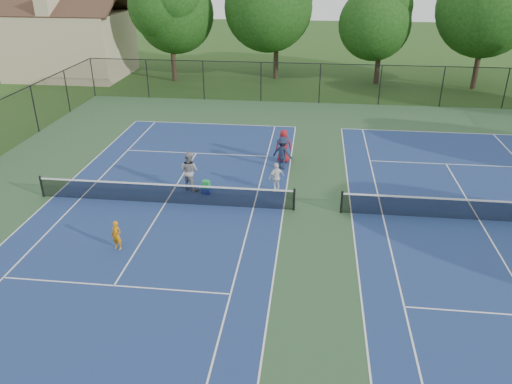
# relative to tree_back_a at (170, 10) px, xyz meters

# --- Properties ---
(ground) EXTENTS (140.00, 140.00, 0.00)m
(ground) POSITION_rel_tree_back_a_xyz_m (13.00, -24.00, -6.04)
(ground) COLOR #234716
(ground) RESTS_ON ground
(court_pad) EXTENTS (36.00, 36.00, 0.01)m
(court_pad) POSITION_rel_tree_back_a_xyz_m (13.00, -24.00, -6.03)
(court_pad) COLOR #315530
(court_pad) RESTS_ON ground
(tennis_court_left) EXTENTS (12.00, 23.83, 1.07)m
(tennis_court_left) POSITION_rel_tree_back_a_xyz_m (6.00, -24.00, -5.94)
(tennis_court_left) COLOR navy
(tennis_court_left) RESTS_ON ground
(tennis_court_right) EXTENTS (12.00, 23.83, 1.07)m
(tennis_court_right) POSITION_rel_tree_back_a_xyz_m (20.00, -24.00, -5.94)
(tennis_court_right) COLOR navy
(tennis_court_right) RESTS_ON ground
(perimeter_fence) EXTENTS (36.08, 36.08, 3.02)m
(perimeter_fence) POSITION_rel_tree_back_a_xyz_m (13.00, -24.00, -4.44)
(perimeter_fence) COLOR black
(perimeter_fence) RESTS_ON ground
(tree_back_a) EXTENTS (6.80, 6.80, 9.15)m
(tree_back_a) POSITION_rel_tree_back_a_xyz_m (0.00, 0.00, 0.00)
(tree_back_a) COLOR #2D2116
(tree_back_a) RESTS_ON ground
(tree_back_b) EXTENTS (7.60, 7.60, 10.03)m
(tree_back_b) POSITION_rel_tree_back_a_xyz_m (9.00, 2.00, 0.56)
(tree_back_b) COLOR #2D2116
(tree_back_b) RESTS_ON ground
(tree_back_c) EXTENTS (6.00, 6.00, 8.40)m
(tree_back_c) POSITION_rel_tree_back_a_xyz_m (18.00, 1.00, -0.56)
(tree_back_c) COLOR #2D2116
(tree_back_c) RESTS_ON ground
(tree_back_d) EXTENTS (7.80, 7.80, 10.37)m
(tree_back_d) POSITION_rel_tree_back_a_xyz_m (26.00, 0.00, 0.79)
(tree_back_d) COLOR #2D2116
(tree_back_d) RESTS_ON ground
(clapboard_house) EXTENTS (10.80, 8.10, 7.65)m
(clapboard_house) POSITION_rel_tree_back_a_xyz_m (-10.00, 1.00, -2.95)
(clapboard_house) COLOR tan
(clapboard_house) RESTS_ON ground
(child_player) EXTENTS (0.51, 0.41, 1.20)m
(child_player) POSITION_rel_tree_back_a_xyz_m (5.27, -28.04, -5.44)
(child_player) COLOR orange
(child_player) RESTS_ON ground
(instructor) EXTENTS (1.17, 1.07, 1.96)m
(instructor) POSITION_rel_tree_back_a_xyz_m (6.81, -22.38, -5.06)
(instructor) COLOR #97979A
(instructor) RESTS_ON ground
(bystander_a) EXTENTS (0.91, 0.82, 1.49)m
(bystander_a) POSITION_rel_tree_back_a_xyz_m (11.00, -22.14, -5.29)
(bystander_a) COLOR white
(bystander_a) RESTS_ON ground
(bystander_b) EXTENTS (1.32, 1.07, 1.79)m
(bystander_b) POSITION_rel_tree_back_a_xyz_m (11.10, -19.25, -5.14)
(bystander_b) COLOR #1C253D
(bystander_b) RESTS_ON ground
(bystander_c) EXTENTS (0.98, 0.72, 1.84)m
(bystander_c) POSITION_rel_tree_back_a_xyz_m (11.09, -18.27, -5.12)
(bystander_c) COLOR maroon
(bystander_c) RESTS_ON ground
(ball_crate) EXTENTS (0.44, 0.32, 0.32)m
(ball_crate) POSITION_rel_tree_back_a_xyz_m (7.69, -22.79, -5.88)
(ball_crate) COLOR #162B9A
(ball_crate) RESTS_ON ground
(ball_hopper) EXTENTS (0.37, 0.30, 0.37)m
(ball_hopper) POSITION_rel_tree_back_a_xyz_m (7.69, -22.79, -5.53)
(ball_hopper) COLOR green
(ball_hopper) RESTS_ON ball_crate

